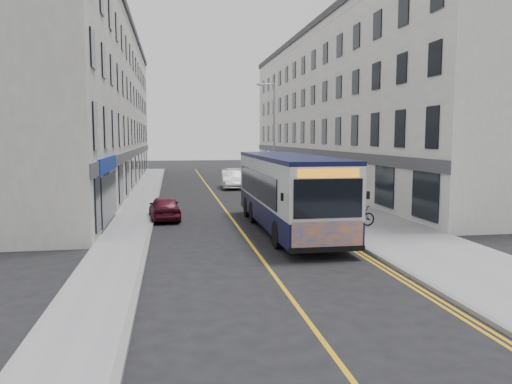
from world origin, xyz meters
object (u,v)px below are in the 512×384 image
object	(u,v)px
car_white	(231,180)
city_bus	(288,190)
bicycle	(356,216)
car_maroon	(165,208)
streetlamp	(273,134)
pedestrian_near	(312,183)
pedestrian_far	(314,183)

from	to	relation	value
car_white	city_bus	bearing A→B (deg)	-85.95
car_white	bicycle	bearing A→B (deg)	-76.65
car_maroon	car_white	bearing A→B (deg)	-114.38
streetlamp	bicycle	size ratio (longest dim) A/B	4.37
streetlamp	bicycle	world-z (taller)	streetlamp
bicycle	car_white	xyz separation A→B (m)	(-3.43, 19.15, 0.12)
pedestrian_near	pedestrian_far	xyz separation A→B (m)	(0.38, 0.83, -0.07)
car_white	pedestrian_near	bearing A→B (deg)	-55.24
bicycle	city_bus	bearing A→B (deg)	77.17
city_bus	pedestrian_near	bearing A→B (deg)	69.06
city_bus	car_maroon	distance (m)	6.86
streetlamp	car_white	world-z (taller)	streetlamp
streetlamp	car_white	bearing A→B (deg)	114.05
city_bus	pedestrian_near	distance (m)	12.21
pedestrian_far	car_white	xyz separation A→B (m)	(-5.02, 6.72, -0.23)
bicycle	car_white	bearing A→B (deg)	1.40
city_bus	pedestrian_far	distance (m)	13.12
streetlamp	pedestrian_near	distance (m)	4.62
city_bus	car_white	world-z (taller)	city_bus
car_maroon	city_bus	bearing A→B (deg)	139.05
streetlamp	pedestrian_far	size ratio (longest dim) A/B	4.79
city_bus	pedestrian_far	world-z (taller)	city_bus
pedestrian_near	car_white	distance (m)	8.86
pedestrian_near	car_maroon	bearing A→B (deg)	-155.75
streetlamp	car_maroon	distance (m)	12.85
streetlamp	car_white	size ratio (longest dim) A/B	1.83
streetlamp	pedestrian_far	xyz separation A→B (m)	(2.65, -1.41, -3.43)
pedestrian_near	pedestrian_far	distance (m)	0.91
bicycle	car_white	world-z (taller)	car_white
city_bus	pedestrian_far	size ratio (longest dim) A/B	6.94
city_bus	pedestrian_far	bearing A→B (deg)	68.79
city_bus	car_white	distance (m)	18.96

